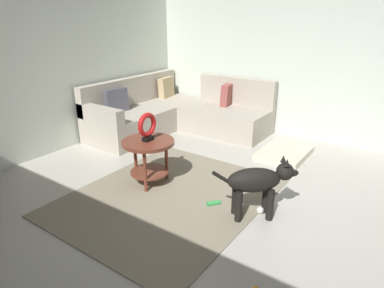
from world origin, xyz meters
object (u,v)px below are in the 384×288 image
at_px(dog_toy_ball, 260,210).
at_px(dog_toy_rope, 214,203).
at_px(torus_sculpture, 147,126).
at_px(dog_bed_mat, 284,153).
at_px(dog, 258,182).
at_px(sectional_couch, 176,114).
at_px(side_table, 148,151).

xyz_separation_m(dog_toy_ball, dog_toy_rope, (-0.14, 0.46, -0.01)).
xyz_separation_m(torus_sculpture, dog_toy_ball, (0.14, -1.35, -0.67)).
bearing_deg(dog_bed_mat, dog_toy_ball, -167.71).
bearing_deg(dog_toy_ball, torus_sculpture, 96.01).
bearing_deg(dog_bed_mat, dog, -168.68).
relative_size(sectional_couch, dog_toy_ball, 30.32).
xyz_separation_m(dog_bed_mat, dog, (-1.63, -0.33, 0.33)).
bearing_deg(dog_toy_ball, side_table, 96.01).
relative_size(sectional_couch, dog, 3.38).
relative_size(side_table, dog_bed_mat, 0.75).
bearing_deg(sectional_couch, side_table, -151.64).
distance_m(sectional_couch, dog_toy_rope, 2.51).
xyz_separation_m(sectional_couch, side_table, (-1.72, -0.93, 0.12)).
height_order(dog_bed_mat, dog_toy_ball, dog_bed_mat).
distance_m(torus_sculpture, dog, 1.38).
distance_m(sectional_couch, side_table, 1.96).
xyz_separation_m(dog, dog_toy_ball, (0.07, -0.01, -0.34)).
relative_size(torus_sculpture, dog, 0.49).
height_order(torus_sculpture, dog, torus_sculpture).
distance_m(dog_bed_mat, dog, 1.70).
bearing_deg(dog_toy_ball, dog_bed_mat, 12.29).
height_order(side_table, torus_sculpture, torus_sculpture).
distance_m(dog_toy_ball, dog_toy_rope, 0.48).
relative_size(torus_sculpture, dog_toy_rope, 2.27).
distance_m(torus_sculpture, dog_toy_ball, 1.51).
bearing_deg(side_table, dog, -86.91).
height_order(dog, dog_toy_ball, dog).
xyz_separation_m(torus_sculpture, dog, (0.07, -1.33, -0.33)).
bearing_deg(dog, sectional_couch, -167.95).
bearing_deg(dog, torus_sculpture, -128.81).
relative_size(side_table, dog_toy_ball, 8.09).
xyz_separation_m(dog, dog_toy_rope, (-0.07, 0.45, -0.35)).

